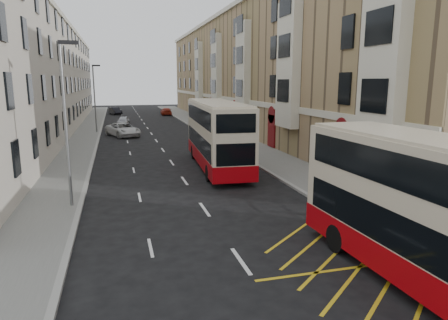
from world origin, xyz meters
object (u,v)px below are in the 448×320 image
object	(u,v)px
pedestrian_mid	(446,206)
car_red	(166,111)
white_van	(123,130)
pedestrian_far	(426,223)
car_dark	(115,111)
car_silver	(123,121)
street_lamp_near	(66,116)
street_lamp_far	(95,95)
double_decker_rear	(217,135)

from	to	relation	value
pedestrian_mid	car_red	distance (m)	61.88
white_van	car_red	xyz separation A→B (m)	(8.37, 27.83, -0.12)
pedestrian_far	car_dark	world-z (taller)	pedestrian_far
white_van	car_silver	bearing A→B (deg)	67.25
white_van	car_dark	bearing A→B (deg)	70.09
pedestrian_mid	car_silver	xyz separation A→B (m)	(-12.42, 45.86, -0.40)
pedestrian_far	car_silver	distance (m)	48.29
street_lamp_near	pedestrian_mid	distance (m)	17.72
street_lamp_far	car_silver	distance (m)	9.97
double_decker_rear	car_silver	size ratio (longest dim) A/B	3.25
white_van	pedestrian_far	bearing A→B (deg)	-94.79
pedestrian_far	car_silver	bearing A→B (deg)	-49.45
street_lamp_far	street_lamp_near	bearing A→B (deg)	-90.00
street_lamp_far	car_red	bearing A→B (deg)	64.96
car_red	white_van	bearing A→B (deg)	75.32
street_lamp_near	street_lamp_far	size ratio (longest dim) A/B	1.00
car_dark	car_red	bearing A→B (deg)	-39.40
pedestrian_far	car_dark	xyz separation A→B (m)	(-11.29, 66.57, -0.30)
car_silver	car_red	distance (m)	17.81
pedestrian_far	car_red	size ratio (longest dim) A/B	0.36
pedestrian_mid	car_silver	world-z (taller)	pedestrian_mid
pedestrian_mid	white_van	world-z (taller)	pedestrian_mid
pedestrian_mid	pedestrian_far	bearing A→B (deg)	-176.15
pedestrian_far	car_silver	world-z (taller)	pedestrian_far
double_decker_rear	pedestrian_far	size ratio (longest dim) A/B	7.52
car_silver	pedestrian_mid	bearing A→B (deg)	-65.05
street_lamp_far	car_red	size ratio (longest dim) A/B	1.79
car_silver	pedestrian_far	bearing A→B (deg)	-68.01
street_lamp_near	pedestrian_mid	world-z (taller)	street_lamp_near
pedestrian_mid	car_red	size ratio (longest dim) A/B	0.40
street_lamp_far	white_van	xyz separation A→B (m)	(3.01, -3.45, -3.87)
pedestrian_mid	car_red	world-z (taller)	pedestrian_mid
street_lamp_near	car_red	size ratio (longest dim) A/B	1.79
street_lamp_near	double_decker_rear	distance (m)	11.93
pedestrian_far	car_dark	distance (m)	67.52
street_lamp_far	car_dark	size ratio (longest dim) A/B	1.97
street_lamp_far	car_dark	bearing A→B (deg)	85.46
pedestrian_far	double_decker_rear	bearing A→B (deg)	-46.77
street_lamp_far	pedestrian_mid	distance (m)	40.68
pedestrian_mid	white_van	size ratio (longest dim) A/B	0.32
street_lamp_near	car_dark	world-z (taller)	street_lamp_near
street_lamp_far	pedestrian_mid	size ratio (longest dim) A/B	4.51
white_van	car_dark	size ratio (longest dim) A/B	1.36
street_lamp_near	car_silver	distance (m)	38.86
pedestrian_mid	car_red	xyz separation A→B (m)	(-4.34, 61.72, -0.39)
pedestrian_far	car_dark	size ratio (longest dim) A/B	0.40
street_lamp_near	white_van	distance (m)	27.00
street_lamp_far	double_decker_rear	bearing A→B (deg)	-67.85
pedestrian_far	white_van	xyz separation A→B (m)	(-10.49, 35.23, -0.20)
street_lamp_far	car_red	xyz separation A→B (m)	(11.39, 24.38, -3.99)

